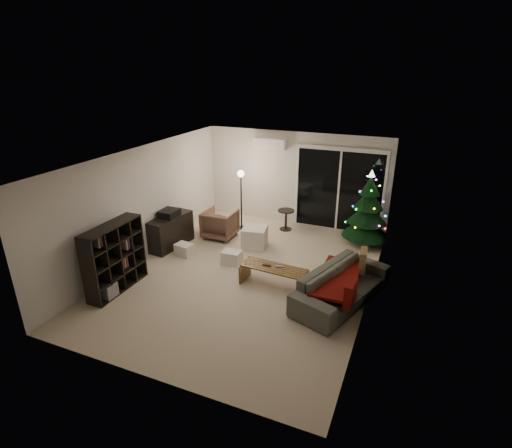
% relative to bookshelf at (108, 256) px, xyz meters
% --- Properties ---
extents(room, '(6.50, 7.51, 2.60)m').
position_rel_bookshelf_xyz_m(room, '(2.71, 2.99, 0.34)').
color(room, beige).
rests_on(room, ground).
extents(bookshelf, '(0.72, 1.40, 1.36)m').
position_rel_bookshelf_xyz_m(bookshelf, '(0.00, 0.00, 0.00)').
color(bookshelf, black).
rests_on(bookshelf, floor).
extents(media_cabinet, '(0.58, 1.27, 0.77)m').
position_rel_bookshelf_xyz_m(media_cabinet, '(0.00, 2.08, -0.30)').
color(media_cabinet, black).
rests_on(media_cabinet, floor).
extents(stereo, '(0.39, 0.46, 0.16)m').
position_rel_bookshelf_xyz_m(stereo, '(0.00, 2.08, 0.17)').
color(stereo, black).
rests_on(stereo, media_cabinet).
extents(armchair, '(0.78, 0.81, 0.72)m').
position_rel_bookshelf_xyz_m(armchair, '(0.85, 3.02, -0.32)').
color(armchair, brown).
rests_on(armchair, floor).
extents(ottoman, '(0.65, 0.65, 0.50)m').
position_rel_bookshelf_xyz_m(ottoman, '(1.89, 2.82, -0.43)').
color(ottoman, silver).
rests_on(ottoman, floor).
extents(cardboard_box_a, '(0.42, 0.34, 0.27)m').
position_rel_bookshelf_xyz_m(cardboard_box_a, '(0.55, 1.78, -0.54)').
color(cardboard_box_a, silver).
rests_on(cardboard_box_a, floor).
extents(cardboard_box_b, '(0.42, 0.32, 0.29)m').
position_rel_bookshelf_xyz_m(cardboard_box_b, '(1.75, 1.84, -0.54)').
color(cardboard_box_b, silver).
rests_on(cardboard_box_b, floor).
extents(side_table, '(0.52, 0.52, 0.55)m').
position_rel_bookshelf_xyz_m(side_table, '(2.23, 4.14, -0.41)').
color(side_table, black).
rests_on(side_table, floor).
extents(floor_lamp, '(0.24, 0.24, 1.53)m').
position_rel_bookshelf_xyz_m(floor_lamp, '(1.10, 3.77, 0.08)').
color(floor_lamp, black).
rests_on(floor_lamp, floor).
extents(sofa, '(1.56, 2.39, 0.65)m').
position_rel_bookshelf_xyz_m(sofa, '(4.30, 1.27, -0.35)').
color(sofa, '#42463B').
rests_on(sofa, floor).
extents(sofa_throw, '(0.70, 1.61, 0.05)m').
position_rel_bookshelf_xyz_m(sofa_throw, '(4.20, 1.27, -0.21)').
color(sofa_throw, maroon).
rests_on(sofa_throw, sofa).
extents(cushion_a, '(0.17, 0.44, 0.43)m').
position_rel_bookshelf_xyz_m(cushion_a, '(4.55, 1.92, -0.09)').
color(cushion_a, brown).
rests_on(cushion_a, sofa).
extents(cushion_b, '(0.16, 0.44, 0.43)m').
position_rel_bookshelf_xyz_m(cushion_b, '(4.55, 0.62, -0.09)').
color(cushion_b, maroon).
rests_on(cushion_b, sofa).
extents(coffee_table, '(1.34, 0.55, 0.42)m').
position_rel_bookshelf_xyz_m(coffee_table, '(2.95, 1.29, -0.47)').
color(coffee_table, brown).
rests_on(coffee_table, floor).
extents(remote_a, '(0.16, 0.05, 0.02)m').
position_rel_bookshelf_xyz_m(remote_a, '(2.80, 1.29, -0.25)').
color(remote_a, black).
rests_on(remote_a, coffee_table).
extents(remote_b, '(0.16, 0.09, 0.02)m').
position_rel_bookshelf_xyz_m(remote_b, '(3.05, 1.34, -0.25)').
color(remote_b, slate).
rests_on(remote_b, coffee_table).
extents(christmas_tree, '(1.29, 1.29, 1.85)m').
position_rel_bookshelf_xyz_m(christmas_tree, '(4.31, 4.05, 0.25)').
color(christmas_tree, black).
rests_on(christmas_tree, floor).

